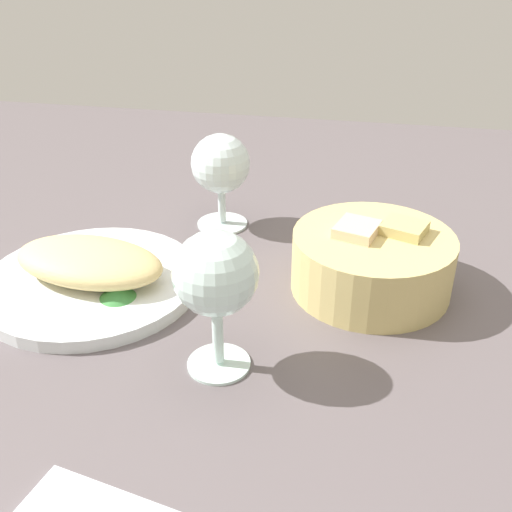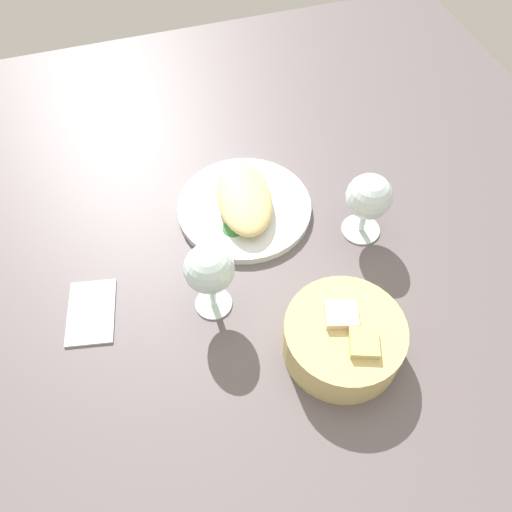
{
  "view_description": "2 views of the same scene",
  "coord_description": "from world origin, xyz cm",
  "px_view_note": "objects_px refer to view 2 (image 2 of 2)",
  "views": [
    {
      "loc": [
        17.15,
        -47.31,
        35.01
      ],
      "look_at": [
        6.98,
        3.86,
        5.53
      ],
      "focal_mm": 42.2,
      "sensor_mm": 36.0,
      "label": 1
    },
    {
      "loc": [
        46.15,
        -12.6,
        69.21
      ],
      "look_at": [
        3.03,
        0.97,
        5.9
      ],
      "focal_mm": 36.47,
      "sensor_mm": 36.0,
      "label": 2
    }
  ],
  "objects_px": {
    "plate": "(244,208)",
    "wine_glass_far": "(369,199)",
    "wine_glass_near": "(209,271)",
    "folded_napkin": "(91,311)",
    "bread_basket": "(344,338)"
  },
  "relations": [
    {
      "from": "bread_basket",
      "to": "folded_napkin",
      "type": "xyz_separation_m",
      "value": [
        -0.17,
        -0.34,
        -0.03
      ]
    },
    {
      "from": "bread_basket",
      "to": "wine_glass_far",
      "type": "height_order",
      "value": "wine_glass_far"
    },
    {
      "from": "wine_glass_near",
      "to": "bread_basket",
      "type": "bearing_deg",
      "value": 50.79
    },
    {
      "from": "plate",
      "to": "wine_glass_near",
      "type": "xyz_separation_m",
      "value": [
        0.17,
        -0.1,
        0.08
      ]
    },
    {
      "from": "bread_basket",
      "to": "folded_napkin",
      "type": "relative_size",
      "value": 1.54
    },
    {
      "from": "wine_glass_far",
      "to": "wine_glass_near",
      "type": "bearing_deg",
      "value": -76.6
    },
    {
      "from": "plate",
      "to": "wine_glass_near",
      "type": "relative_size",
      "value": 1.75
    },
    {
      "from": "plate",
      "to": "folded_napkin",
      "type": "bearing_deg",
      "value": -65.89
    },
    {
      "from": "wine_glass_far",
      "to": "plate",
      "type": "bearing_deg",
      "value": -119.96
    },
    {
      "from": "folded_napkin",
      "to": "bread_basket",
      "type": "bearing_deg",
      "value": -105.49
    },
    {
      "from": "plate",
      "to": "wine_glass_far",
      "type": "distance_m",
      "value": 0.21
    },
    {
      "from": "plate",
      "to": "bread_basket",
      "type": "xyz_separation_m",
      "value": [
        0.29,
        0.06,
        0.03
      ]
    },
    {
      "from": "bread_basket",
      "to": "folded_napkin",
      "type": "height_order",
      "value": "bread_basket"
    },
    {
      "from": "bread_basket",
      "to": "wine_glass_far",
      "type": "relative_size",
      "value": 1.39
    },
    {
      "from": "bread_basket",
      "to": "folded_napkin",
      "type": "bearing_deg",
      "value": -116.54
    }
  ]
}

